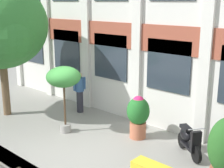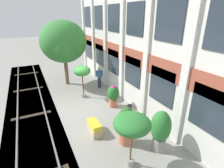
{
  "view_description": "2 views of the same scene",
  "coord_description": "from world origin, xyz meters",
  "px_view_note": "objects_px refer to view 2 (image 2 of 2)",
  "views": [
    {
      "loc": [
        6.54,
        -5.49,
        4.29
      ],
      "look_at": [
        0.33,
        1.42,
        1.81
      ],
      "focal_mm": 50.0,
      "sensor_mm": 36.0,
      "label": 1
    },
    {
      "loc": [
        9.58,
        -2.35,
        5.41
      ],
      "look_at": [
        0.88,
        1.94,
        1.51
      ],
      "focal_mm": 28.0,
      "sensor_mm": 36.0,
      "label": 2
    }
  ],
  "objects_px": {
    "potted_plant_glazed_jar": "(113,95)",
    "potted_plant_ribbed_drum": "(160,129)",
    "potted_plant_square_trough": "(94,128)",
    "potted_plant_low_pan": "(82,72)",
    "potted_plant_tall_urn": "(132,125)",
    "potted_plant_fluted_column": "(127,125)",
    "resident_by_doorway": "(99,77)",
    "scooter_second_parked": "(129,113)",
    "broadleaf_tree": "(64,43)"
  },
  "relations": [
    {
      "from": "potted_plant_glazed_jar",
      "to": "potted_plant_ribbed_drum",
      "type": "bearing_deg",
      "value": 0.58
    },
    {
      "from": "potted_plant_glazed_jar",
      "to": "potted_plant_square_trough",
      "type": "relative_size",
      "value": 1.3
    },
    {
      "from": "potted_plant_ribbed_drum",
      "to": "potted_plant_square_trough",
      "type": "xyz_separation_m",
      "value": [
        -2.29,
        -2.04,
        -0.76
      ]
    },
    {
      "from": "potted_plant_ribbed_drum",
      "to": "potted_plant_glazed_jar",
      "type": "height_order",
      "value": "potted_plant_ribbed_drum"
    },
    {
      "from": "potted_plant_low_pan",
      "to": "potted_plant_tall_urn",
      "type": "bearing_deg",
      "value": -1.89
    },
    {
      "from": "potted_plant_low_pan",
      "to": "potted_plant_glazed_jar",
      "type": "distance_m",
      "value": 2.66
    },
    {
      "from": "potted_plant_low_pan",
      "to": "potted_plant_fluted_column",
      "type": "relative_size",
      "value": 1.26
    },
    {
      "from": "potted_plant_fluted_column",
      "to": "resident_by_doorway",
      "type": "xyz_separation_m",
      "value": [
        -6.42,
        1.37,
        -0.08
      ]
    },
    {
      "from": "resident_by_doorway",
      "to": "potted_plant_fluted_column",
      "type": "bearing_deg",
      "value": 5.4
    },
    {
      "from": "potted_plant_tall_urn",
      "to": "potted_plant_square_trough",
      "type": "distance_m",
      "value": 2.96
    },
    {
      "from": "potted_plant_ribbed_drum",
      "to": "potted_plant_low_pan",
      "type": "relative_size",
      "value": 0.83
    },
    {
      "from": "potted_plant_tall_urn",
      "to": "scooter_second_parked",
      "type": "bearing_deg",
      "value": 149.43
    },
    {
      "from": "potted_plant_low_pan",
      "to": "potted_plant_square_trough",
      "type": "distance_m",
      "value": 4.38
    },
    {
      "from": "potted_plant_ribbed_drum",
      "to": "scooter_second_parked",
      "type": "height_order",
      "value": "potted_plant_ribbed_drum"
    },
    {
      "from": "potted_plant_tall_urn",
      "to": "scooter_second_parked",
      "type": "height_order",
      "value": "potted_plant_tall_urn"
    },
    {
      "from": "potted_plant_square_trough",
      "to": "potted_plant_glazed_jar",
      "type": "bearing_deg",
      "value": 134.08
    },
    {
      "from": "potted_plant_square_trough",
      "to": "potted_plant_tall_urn",
      "type": "bearing_deg",
      "value": 11.81
    },
    {
      "from": "scooter_second_parked",
      "to": "broadleaf_tree",
      "type": "bearing_deg",
      "value": -129.42
    },
    {
      "from": "potted_plant_tall_urn",
      "to": "potted_plant_square_trough",
      "type": "relative_size",
      "value": 2.05
    },
    {
      "from": "potted_plant_low_pan",
      "to": "potted_plant_glazed_jar",
      "type": "relative_size",
      "value": 1.61
    },
    {
      "from": "broadleaf_tree",
      "to": "potted_plant_square_trough",
      "type": "distance_m",
      "value": 7.69
    },
    {
      "from": "potted_plant_fluted_column",
      "to": "potted_plant_glazed_jar",
      "type": "relative_size",
      "value": 1.27
    },
    {
      "from": "potted_plant_tall_urn",
      "to": "potted_plant_glazed_jar",
      "type": "xyz_separation_m",
      "value": [
        -4.4,
        1.48,
        -1.03
      ]
    },
    {
      "from": "potted_plant_tall_urn",
      "to": "potted_plant_low_pan",
      "type": "distance_m",
      "value": 6.49
    },
    {
      "from": "broadleaf_tree",
      "to": "resident_by_doorway",
      "type": "bearing_deg",
      "value": 47.26
    },
    {
      "from": "potted_plant_ribbed_drum",
      "to": "potted_plant_tall_urn",
      "type": "distance_m",
      "value": 1.73
    },
    {
      "from": "scooter_second_parked",
      "to": "potted_plant_fluted_column",
      "type": "bearing_deg",
      "value": 0.59
    },
    {
      "from": "potted_plant_low_pan",
      "to": "potted_plant_square_trough",
      "type": "bearing_deg",
      "value": -10.26
    },
    {
      "from": "broadleaf_tree",
      "to": "potted_plant_fluted_column",
      "type": "bearing_deg",
      "value": 4.89
    },
    {
      "from": "potted_plant_ribbed_drum",
      "to": "potted_plant_square_trough",
      "type": "bearing_deg",
      "value": -138.34
    },
    {
      "from": "broadleaf_tree",
      "to": "scooter_second_parked",
      "type": "distance_m",
      "value": 7.67
    },
    {
      "from": "potted_plant_glazed_jar",
      "to": "potted_plant_tall_urn",
      "type": "bearing_deg",
      "value": -18.62
    },
    {
      "from": "potted_plant_square_trough",
      "to": "scooter_second_parked",
      "type": "relative_size",
      "value": 0.92
    },
    {
      "from": "broadleaf_tree",
      "to": "potted_plant_low_pan",
      "type": "relative_size",
      "value": 2.24
    },
    {
      "from": "potted_plant_ribbed_drum",
      "to": "scooter_second_parked",
      "type": "distance_m",
      "value": 2.53
    },
    {
      "from": "potted_plant_low_pan",
      "to": "potted_plant_fluted_column",
      "type": "height_order",
      "value": "potted_plant_low_pan"
    },
    {
      "from": "broadleaf_tree",
      "to": "potted_plant_glazed_jar",
      "type": "xyz_separation_m",
      "value": [
        5.11,
        1.7,
        -2.55
      ]
    },
    {
      "from": "potted_plant_square_trough",
      "to": "scooter_second_parked",
      "type": "xyz_separation_m",
      "value": [
        -0.17,
        2.07,
        0.16
      ]
    },
    {
      "from": "potted_plant_square_trough",
      "to": "resident_by_doorway",
      "type": "distance_m",
      "value": 5.67
    },
    {
      "from": "potted_plant_ribbed_drum",
      "to": "potted_plant_low_pan",
      "type": "distance_m",
      "value": 6.5
    },
    {
      "from": "potted_plant_square_trough",
      "to": "broadleaf_tree",
      "type": "bearing_deg",
      "value": 177.55
    },
    {
      "from": "potted_plant_fluted_column",
      "to": "scooter_second_parked",
      "type": "distance_m",
      "value": 1.89
    },
    {
      "from": "potted_plant_square_trough",
      "to": "scooter_second_parked",
      "type": "height_order",
      "value": "scooter_second_parked"
    },
    {
      "from": "potted_plant_glazed_jar",
      "to": "resident_by_doorway",
      "type": "bearing_deg",
      "value": 173.07
    },
    {
      "from": "potted_plant_fluted_column",
      "to": "scooter_second_parked",
      "type": "bearing_deg",
      "value": 144.46
    },
    {
      "from": "potted_plant_fluted_column",
      "to": "resident_by_doorway",
      "type": "bearing_deg",
      "value": 167.97
    },
    {
      "from": "potted_plant_tall_urn",
      "to": "potted_plant_fluted_column",
      "type": "distance_m",
      "value": 1.53
    },
    {
      "from": "scooter_second_parked",
      "to": "potted_plant_ribbed_drum",
      "type": "bearing_deg",
      "value": 35.4
    },
    {
      "from": "broadleaf_tree",
      "to": "potted_plant_low_pan",
      "type": "height_order",
      "value": "broadleaf_tree"
    },
    {
      "from": "potted_plant_ribbed_drum",
      "to": "potted_plant_tall_urn",
      "type": "xyz_separation_m",
      "value": [
        0.17,
        -1.52,
        0.8
      ]
    }
  ]
}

